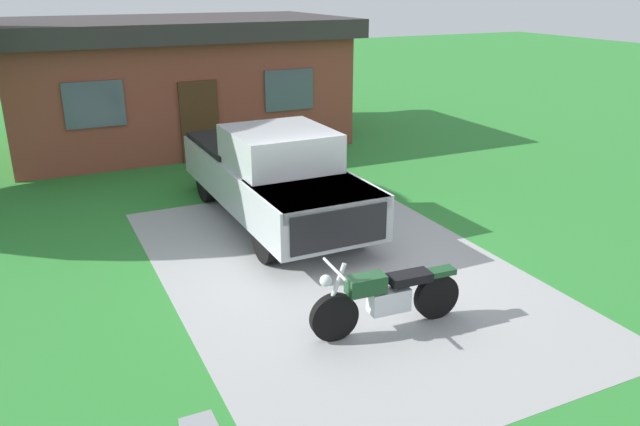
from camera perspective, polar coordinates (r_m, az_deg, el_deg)
ground_plane at (r=10.27m, az=1.67°, el=-5.25°), size 80.00×80.00×0.00m
driveway_pad at (r=10.27m, az=1.67°, el=-5.23°), size 5.43×8.35×0.01m
motorcycle at (r=8.48m, az=6.06°, el=-7.64°), size 2.21×0.70×1.09m
pickup_truck at (r=12.20m, az=-4.45°, el=3.68°), size 2.06×5.65×1.90m
neighbor_house at (r=18.88m, az=-13.12°, el=11.74°), size 9.60×5.60×3.50m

